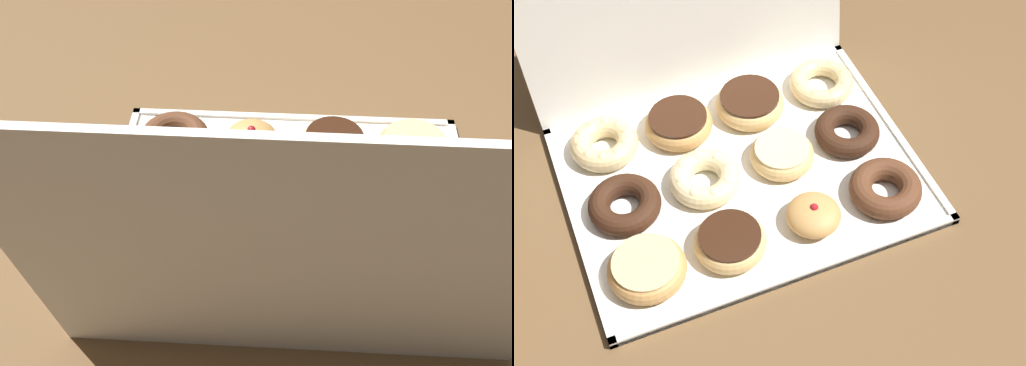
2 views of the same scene
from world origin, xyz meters
TOP-DOWN VIEW (x-y plane):
  - ground_plane at (0.00, 0.00)m, footprint 3.00×3.00m
  - donut_box at (0.00, 0.00)m, footprint 0.58×0.44m
  - glazed_ring_donut_0 at (-0.20, -0.13)m, footprint 0.12×0.12m
  - chocolate_frosted_donut_1 at (-0.07, -0.13)m, footprint 0.11×0.11m
  - jelly_filled_donut_2 at (0.07, -0.14)m, footprint 0.09×0.09m
  - chocolate_cake_ring_donut_3 at (0.20, -0.13)m, footprint 0.12×0.12m
  - chocolate_cake_ring_donut_4 at (-0.20, -0.00)m, footprint 0.12×0.12m
  - cruller_donut_5 at (-0.06, -0.00)m, footprint 0.12×0.12m
  - glazed_ring_donut_6 at (0.07, -0.00)m, footprint 0.11×0.11m
  - chocolate_cake_ring_donut_7 at (0.20, 0.01)m, footprint 0.11×0.11m
  - cruller_donut_8 at (-0.20, 0.14)m, footprint 0.12×0.12m
  - chocolate_frosted_donut_9 at (-0.07, 0.13)m, footprint 0.12×0.12m
  - chocolate_frosted_donut_10 at (0.07, 0.13)m, footprint 0.12×0.12m
  - cruller_donut_11 at (0.21, 0.13)m, footprint 0.12×0.12m

SIDE VIEW (x-z plane):
  - ground_plane at x=0.00m, z-range 0.00..0.00m
  - donut_box at x=0.00m, z-range 0.00..0.01m
  - chocolate_cake_ring_donut_7 at x=0.20m, z-range 0.01..0.04m
  - cruller_donut_11 at x=0.21m, z-range 0.01..0.04m
  - chocolate_cake_ring_donut_4 at x=-0.20m, z-range 0.01..0.05m
  - chocolate_cake_ring_donut_3 at x=0.20m, z-range 0.01..0.05m
  - glazed_ring_donut_6 at x=0.07m, z-range 0.01..0.05m
  - cruller_donut_5 at x=-0.06m, z-range 0.01..0.05m
  - cruller_donut_8 at x=-0.20m, z-range 0.01..0.05m
  - chocolate_frosted_donut_1 at x=-0.07m, z-range 0.01..0.05m
  - glazed_ring_donut_0 at x=-0.20m, z-range 0.01..0.05m
  - chocolate_frosted_donut_9 at x=-0.07m, z-range 0.01..0.05m
  - chocolate_frosted_donut_10 at x=0.07m, z-range 0.01..0.05m
  - jelly_filled_donut_2 at x=0.07m, z-range 0.01..0.05m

